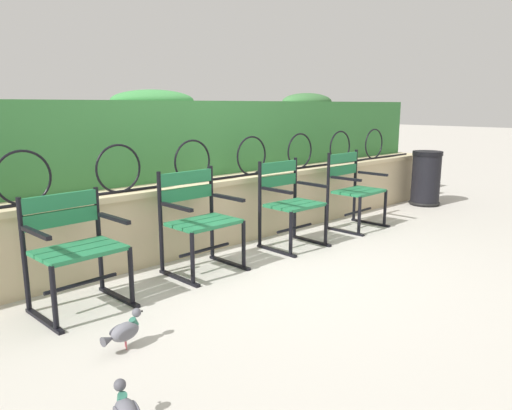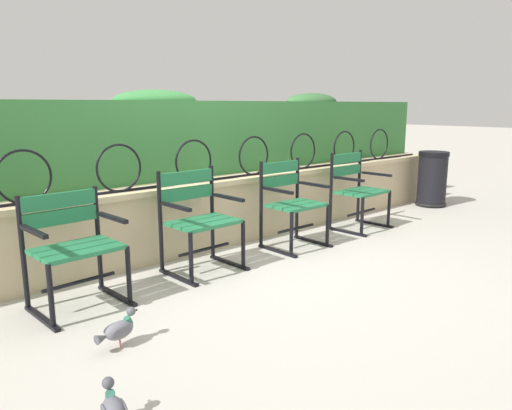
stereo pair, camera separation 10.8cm
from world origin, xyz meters
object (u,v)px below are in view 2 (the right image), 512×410
object	(u,v)px
park_chair_leftmost	(72,245)
pigeon_near_chairs	(119,329)
trash_bin	(432,180)
park_chair_centre_left	(198,218)
park_chair_centre_right	(291,202)
park_chair_rightmost	(357,188)

from	to	relation	value
park_chair_leftmost	pigeon_near_chairs	bearing A→B (deg)	-94.20
trash_bin	park_chair_leftmost	bearing A→B (deg)	-179.06
park_chair_leftmost	trash_bin	bearing A→B (deg)	0.94
park_chair_leftmost	pigeon_near_chairs	distance (m)	0.86
park_chair_leftmost	park_chair_centre_left	bearing A→B (deg)	2.52
pigeon_near_chairs	trash_bin	world-z (taller)	trash_bin
park_chair_centre_right	trash_bin	world-z (taller)	park_chair_centre_right
park_chair_rightmost	park_chair_leftmost	bearing A→B (deg)	-179.44
park_chair_centre_right	park_chair_rightmost	world-z (taller)	park_chair_rightmost
park_chair_centre_left	park_chair_centre_right	world-z (taller)	park_chair_centre_left
park_chair_leftmost	park_chair_rightmost	bearing A→B (deg)	0.56
park_chair_centre_right	trash_bin	distance (m)	2.98
park_chair_leftmost	pigeon_near_chairs	size ratio (longest dim) A/B	2.83
park_chair_leftmost	pigeon_near_chairs	world-z (taller)	park_chair_leftmost
park_chair_rightmost	park_chair_centre_left	bearing A→B (deg)	179.58
park_chair_rightmost	pigeon_near_chairs	distance (m)	3.55
park_chair_centre_right	pigeon_near_chairs	distance (m)	2.48
park_chair_centre_left	trash_bin	xyz separation A→B (m)	(4.11, 0.04, -0.10)
park_chair_centre_left	park_chair_rightmost	size ratio (longest dim) A/B	0.99
park_chair_leftmost	park_chair_centre_left	distance (m)	1.13
park_chair_leftmost	park_chair_centre_left	world-z (taller)	park_chair_centre_left
park_chair_centre_left	park_chair_leftmost	bearing A→B (deg)	-177.48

